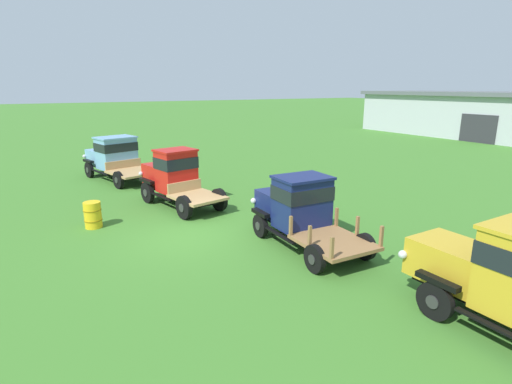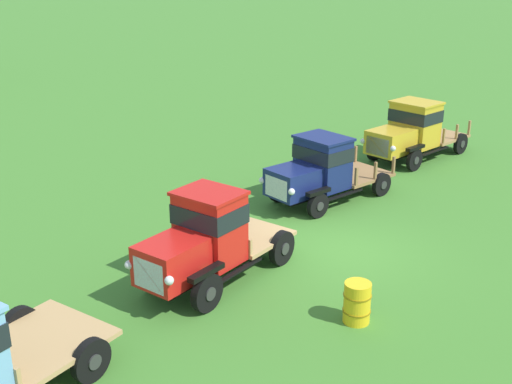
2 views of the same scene
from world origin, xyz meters
name	(u,v)px [view 2 (image 2 of 2)]	position (x,y,z in m)	size (l,w,h in m)	color
ground_plane	(340,250)	(0.00, 0.00, 0.00)	(240.00, 240.00, 0.00)	#3D7528
vintage_truck_second_in_line	(205,239)	(-3.84, 0.85, 1.18)	(4.74, 2.48, 2.30)	black
vintage_truck_midrow_center	(319,170)	(2.14, 2.78, 1.10)	(4.66, 2.08, 2.13)	black
vintage_truck_far_side	(411,130)	(8.07, 3.54, 1.17)	(5.09, 2.04, 2.24)	black
oil_drum_beside_row	(357,303)	(-2.47, -2.58, 0.46)	(0.60, 0.60, 0.91)	gold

